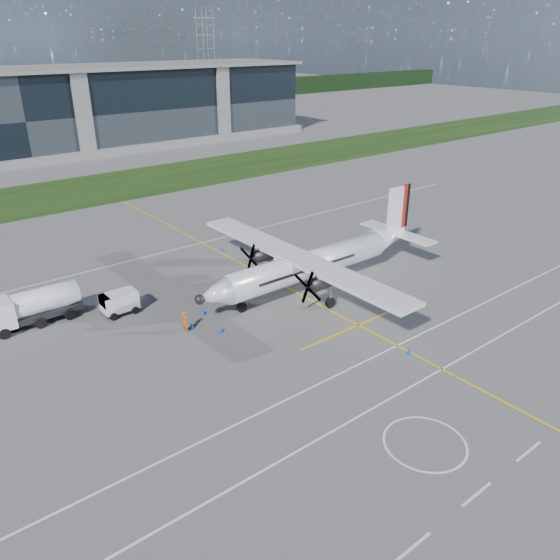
# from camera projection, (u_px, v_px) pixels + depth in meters

# --- Properties ---
(ground) EXTENTS (400.00, 400.00, 0.00)m
(ground) POSITION_uv_depth(u_px,v_px,m) (99.00, 204.00, 74.53)
(ground) COLOR #615F5C
(ground) RESTS_ON ground
(grass_strip) EXTENTS (400.00, 18.00, 0.04)m
(grass_strip) POSITION_uv_depth(u_px,v_px,m) (79.00, 192.00, 80.24)
(grass_strip) COLOR #18320D
(grass_strip) RESTS_ON ground
(terminal_building) EXTENTS (120.00, 20.00, 15.00)m
(terminal_building) POSITION_uv_depth(u_px,v_px,m) (10.00, 116.00, 100.01)
(terminal_building) COLOR black
(terminal_building) RESTS_ON ground
(pylon_east) EXTENTS (9.00, 4.60, 30.00)m
(pylon_east) POSITION_uv_depth(u_px,v_px,m) (206.00, 53.00, 195.08)
(pylon_east) COLOR gray
(pylon_east) RESTS_ON ground
(yellow_taxiway_centerline) EXTENTS (0.20, 70.00, 0.01)m
(yellow_taxiway_centerline) POSITION_uv_depth(u_px,v_px,m) (243.00, 265.00, 54.81)
(yellow_taxiway_centerline) COLOR yellow
(yellow_taxiway_centerline) RESTS_ON ground
(white_lane_line) EXTENTS (90.00, 0.15, 0.01)m
(white_lane_line) POSITION_uv_depth(u_px,v_px,m) (414.00, 385.00, 35.98)
(white_lane_line) COLOR white
(white_lane_line) RESTS_ON ground
(turboprop_aircraft) EXTENTS (24.61, 25.52, 7.66)m
(turboprop_aircraft) POSITION_uv_depth(u_px,v_px,m) (316.00, 247.00, 48.54)
(turboprop_aircraft) COLOR white
(turboprop_aircraft) RESTS_ON ground
(fuel_tanker_truck) EXTENTS (7.61, 2.47, 2.85)m
(fuel_tanker_truck) POSITION_uv_depth(u_px,v_px,m) (26.00, 309.00, 42.80)
(fuel_tanker_truck) COLOR white
(fuel_tanker_truck) RESTS_ON ground
(baggage_tug) EXTENTS (3.08, 1.85, 1.85)m
(baggage_tug) POSITION_uv_depth(u_px,v_px,m) (120.00, 303.00, 44.91)
(baggage_tug) COLOR silver
(baggage_tug) RESTS_ON ground
(ground_crew_person) EXTENTS (0.82, 0.98, 2.08)m
(ground_crew_person) POSITION_uv_depth(u_px,v_px,m) (185.00, 320.00, 42.00)
(ground_crew_person) COLOR #F25907
(ground_crew_person) RESTS_ON ground
(safety_cone_fwd) EXTENTS (0.36, 0.36, 0.50)m
(safety_cone_fwd) POSITION_uv_depth(u_px,v_px,m) (192.00, 325.00, 42.84)
(safety_cone_fwd) COLOR blue
(safety_cone_fwd) RESTS_ON ground
(safety_cone_nose_stbd) EXTENTS (0.36, 0.36, 0.50)m
(safety_cone_nose_stbd) POSITION_uv_depth(u_px,v_px,m) (203.00, 312.00, 44.96)
(safety_cone_nose_stbd) COLOR blue
(safety_cone_nose_stbd) RESTS_ON ground
(safety_cone_nose_port) EXTENTS (0.36, 0.36, 0.50)m
(safety_cone_nose_port) POSITION_uv_depth(u_px,v_px,m) (221.00, 329.00, 42.27)
(safety_cone_nose_port) COLOR blue
(safety_cone_nose_port) RESTS_ON ground
(safety_cone_stbdwing) EXTENTS (0.36, 0.36, 0.50)m
(safety_cone_stbdwing) POSITION_uv_depth(u_px,v_px,m) (221.00, 249.00, 58.15)
(safety_cone_stbdwing) COLOR blue
(safety_cone_stbdwing) RESTS_ON ground
(safety_cone_portwing) EXTENTS (0.36, 0.36, 0.50)m
(safety_cone_portwing) POSITION_uv_depth(u_px,v_px,m) (409.00, 351.00, 39.41)
(safety_cone_portwing) COLOR blue
(safety_cone_portwing) RESTS_ON ground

